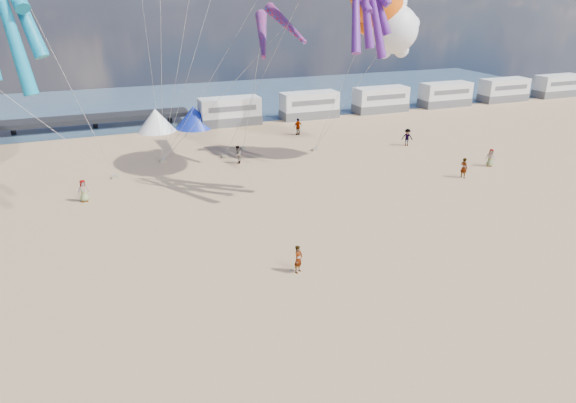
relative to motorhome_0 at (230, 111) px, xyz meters
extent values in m
plane|color=tan|center=(-6.00, -40.00, -1.50)|extent=(120.00, 120.00, 0.00)
plane|color=#354F66|center=(-6.00, 15.00, -1.48)|extent=(120.00, 120.00, 0.00)
cube|color=silver|center=(0.00, 0.00, 0.00)|extent=(6.60, 2.50, 3.00)
cube|color=silver|center=(9.50, 0.00, 0.00)|extent=(6.60, 2.50, 3.00)
cube|color=silver|center=(19.00, 0.00, 0.00)|extent=(6.60, 2.50, 3.00)
cube|color=silver|center=(28.50, 0.00, 0.00)|extent=(6.60, 2.50, 3.00)
cube|color=silver|center=(38.00, 0.00, 0.00)|extent=(6.60, 2.50, 3.00)
cube|color=silver|center=(47.50, 0.00, 0.00)|extent=(6.60, 2.50, 3.00)
cone|color=white|center=(-8.00, 0.00, -0.30)|extent=(4.00, 4.00, 2.40)
cone|color=#1933CC|center=(-4.00, 0.00, -0.30)|extent=(4.00, 4.00, 2.40)
imported|color=tan|center=(-5.23, -32.85, -0.74)|extent=(0.66, 0.61, 1.51)
imported|color=#7F6659|center=(-15.42, -18.40, -0.71)|extent=(0.64, 0.48, 1.58)
imported|color=#7F6659|center=(-3.07, -13.86, -0.72)|extent=(0.74, 0.89, 1.55)
imported|color=#7F6659|center=(13.49, -14.29, -0.68)|extent=(0.99, 0.92, 1.64)
imported|color=#7F6659|center=(5.36, -6.75, -0.64)|extent=(1.19, 0.79, 1.72)
imported|color=#7F6659|center=(12.48, -23.76, -0.69)|extent=(0.83, 1.58, 1.63)
imported|color=#7F6659|center=(16.47, -22.18, -0.75)|extent=(0.65, 0.63, 1.49)
cube|color=gray|center=(-13.11, -14.05, -1.39)|extent=(0.50, 0.35, 0.22)
cube|color=gray|center=(-3.76, -11.89, -1.39)|extent=(0.50, 0.35, 0.22)
cube|color=gray|center=(4.64, -12.66, -1.39)|extent=(0.50, 0.35, 0.22)
cube|color=gray|center=(-1.42, -9.84, -1.39)|extent=(0.50, 0.35, 0.22)
cube|color=gray|center=(-9.00, -11.18, -1.39)|extent=(0.50, 0.35, 0.22)
camera|label=1|loc=(-14.12, -54.46, 11.90)|focal=32.00mm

